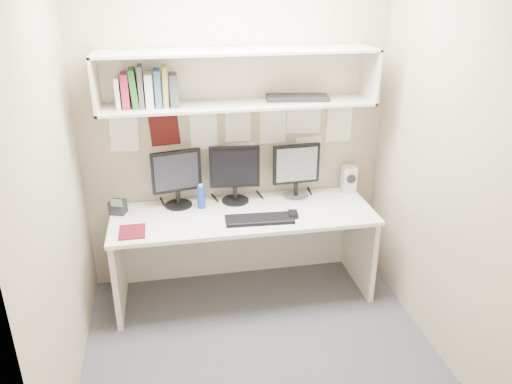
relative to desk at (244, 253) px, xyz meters
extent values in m
cube|color=#414145|center=(0.00, -0.65, -0.37)|extent=(2.40, 2.00, 0.01)
cube|color=tan|center=(0.00, 0.35, 0.93)|extent=(2.40, 0.02, 2.60)
cube|color=tan|center=(0.00, -1.65, 0.93)|extent=(2.40, 0.02, 2.60)
cube|color=tan|center=(-1.20, -0.65, 0.93)|extent=(0.02, 2.00, 2.60)
cube|color=tan|center=(1.20, -0.65, 0.93)|extent=(0.02, 2.00, 2.60)
cube|color=white|center=(0.00, -0.01, 0.35)|extent=(2.00, 0.70, 0.03)
cube|color=beige|center=(0.00, 0.32, -0.02)|extent=(1.96, 0.02, 0.70)
cube|color=beige|center=(0.00, 0.16, 1.16)|extent=(2.00, 0.38, 0.02)
cube|color=beige|center=(0.00, 0.16, 1.54)|extent=(2.00, 0.38, 0.02)
cube|color=beige|center=(0.00, 0.34, 1.35)|extent=(2.00, 0.02, 0.40)
cube|color=beige|center=(-0.99, 0.16, 1.35)|extent=(0.02, 0.38, 0.40)
cube|color=beige|center=(0.99, 0.16, 1.35)|extent=(0.02, 0.38, 0.40)
cylinder|color=black|center=(-0.48, 0.21, 0.37)|extent=(0.21, 0.21, 0.02)
cylinder|color=black|center=(-0.48, 0.21, 0.43)|extent=(0.03, 0.03, 0.11)
cube|color=black|center=(-0.48, 0.22, 0.65)|extent=(0.39, 0.11, 0.33)
cube|color=black|center=(-0.48, 0.20, 0.65)|extent=(0.33, 0.07, 0.28)
cylinder|color=black|center=(-0.03, 0.21, 0.37)|extent=(0.22, 0.22, 0.02)
cylinder|color=black|center=(-0.03, 0.21, 0.43)|extent=(0.04, 0.04, 0.11)
cube|color=black|center=(-0.03, 0.22, 0.66)|extent=(0.40, 0.07, 0.34)
cube|color=black|center=(-0.03, 0.20, 0.66)|extent=(0.34, 0.04, 0.29)
cylinder|color=#A5A5AA|center=(0.47, 0.21, 0.37)|extent=(0.21, 0.21, 0.02)
cylinder|color=black|center=(0.47, 0.21, 0.43)|extent=(0.03, 0.03, 0.11)
cube|color=black|center=(0.47, 0.22, 0.65)|extent=(0.38, 0.06, 0.33)
cube|color=#A5A5A9|center=(0.47, 0.20, 0.65)|extent=(0.33, 0.02, 0.28)
cube|color=black|center=(0.10, -0.17, 0.38)|extent=(0.51, 0.21, 0.02)
cube|color=black|center=(0.36, -0.14, 0.38)|extent=(0.08, 0.12, 0.03)
cube|color=beige|center=(0.93, 0.25, 0.47)|extent=(0.12, 0.12, 0.22)
cylinder|color=black|center=(0.93, 0.19, 0.50)|extent=(0.08, 0.01, 0.08)
cylinder|color=navy|center=(-0.31, 0.14, 0.45)|extent=(0.06, 0.06, 0.18)
cylinder|color=white|center=(-0.31, 0.14, 0.55)|extent=(0.03, 0.03, 0.02)
cube|color=#540E19|center=(-0.82, -0.18, 0.37)|extent=(0.18, 0.22, 0.01)
cube|color=black|center=(-0.94, 0.15, 0.42)|extent=(0.14, 0.13, 0.11)
cube|color=#4C6659|center=(-0.94, 0.10, 0.47)|extent=(0.08, 0.04, 0.06)
cube|color=white|center=(-0.85, 0.17, 1.28)|extent=(0.03, 0.18, 0.22)
cube|color=maroon|center=(-0.80, 0.17, 1.29)|extent=(0.05, 0.18, 0.24)
cube|color=#216424|center=(-0.74, 0.17, 1.31)|extent=(0.04, 0.18, 0.27)
cube|color=#4B4A4E|center=(-0.69, 0.17, 1.32)|extent=(0.03, 0.18, 0.29)
cube|color=white|center=(-0.63, 0.17, 1.29)|extent=(0.05, 0.18, 0.23)
cube|color=#375F8A|center=(-0.57, 0.17, 1.30)|extent=(0.04, 0.18, 0.26)
cube|color=olive|center=(-0.52, 0.17, 1.31)|extent=(0.04, 0.18, 0.28)
cube|color=#3F4042|center=(-0.46, 0.17, 1.29)|extent=(0.06, 0.18, 0.23)
cube|color=black|center=(0.45, 0.18, 1.19)|extent=(0.49, 0.24, 0.03)
camera|label=1|loc=(-0.53, -3.41, 2.02)|focal=35.00mm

